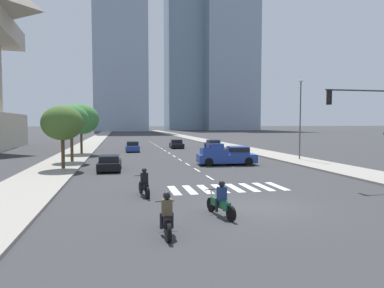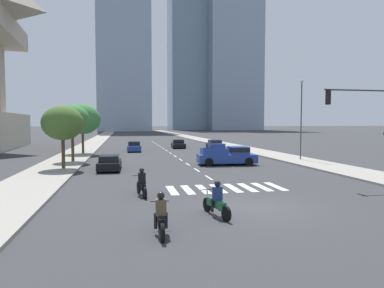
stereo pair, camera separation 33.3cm
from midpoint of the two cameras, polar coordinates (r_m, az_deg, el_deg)
name	(u,v)px [view 2 (the right image)]	position (r m, az deg, el deg)	size (l,w,h in m)	color
ground_plane	(255,207)	(16.16, 10.98, -10.23)	(800.00, 800.00, 0.00)	#333335
sidewalk_east	(252,150)	(47.95, 10.04, -1.03)	(4.00, 260.00, 0.15)	gray
sidewalk_west	(78,153)	(45.01, -18.22, -1.45)	(4.00, 260.00, 0.15)	gray
crosswalk_near	(225,188)	(20.40, 6.04, -7.30)	(6.75, 2.72, 0.01)	silver
lane_divider_center	(166,151)	(47.65, -4.05, -1.10)	(0.14, 50.00, 0.01)	silver
motorcycle_lead	(161,217)	(12.09, -4.38, -12.04)	(0.70, 2.22, 1.49)	black
motorcycle_trailing	(142,185)	(18.31, -7.84, -6.71)	(0.71, 2.15, 1.49)	black
motorcycle_third	(216,202)	(14.30, 4.74, -9.59)	(0.82, 2.22, 1.49)	black
pickup_truck	(230,156)	(31.62, 6.54, -1.98)	(5.45, 2.46, 1.67)	navy
sedan_blue_0	(134,147)	(46.83, -9.41, -0.47)	(1.77, 4.45, 1.34)	navy
sedan_black_1	(110,163)	(28.63, -13.18, -3.12)	(1.88, 4.28, 1.21)	black
sedan_black_2	(178,144)	(52.74, -2.13, -0.03)	(2.13, 4.72, 1.26)	black
sedan_blue_3	(215,145)	(51.50, 4.05, -0.10)	(1.93, 4.41, 1.28)	navy
traffic_signal_near	(365,115)	(24.00, 27.13, 4.31)	(4.76, 0.28, 6.08)	#333335
street_lamp_east	(301,114)	(36.40, 17.90, 4.79)	(0.50, 0.24, 7.99)	#3F3F42
street_tree_nearest	(63,123)	(29.64, -20.35, 3.26)	(3.28, 3.28, 5.07)	#4C3823
street_tree_second	(72,120)	(34.93, -18.99, 3.84)	(3.26, 3.26, 5.39)	#4C3823
street_tree_third	(82,119)	(43.43, -17.49, 3.93)	(4.25, 4.25, 5.93)	#4C3823
office_tower_left_skyline	(124,22)	(175.82, -11.22, 19.20)	(24.31, 24.79, 104.26)	#8C9EB2
office_tower_center_skyline	(192,46)	(202.01, 0.07, 15.95)	(25.72, 22.06, 95.84)	#7A93A8
office_tower_right_skyline	(232,46)	(199.48, 6.64, 15.86)	(28.52, 25.59, 94.29)	#8C9EB2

